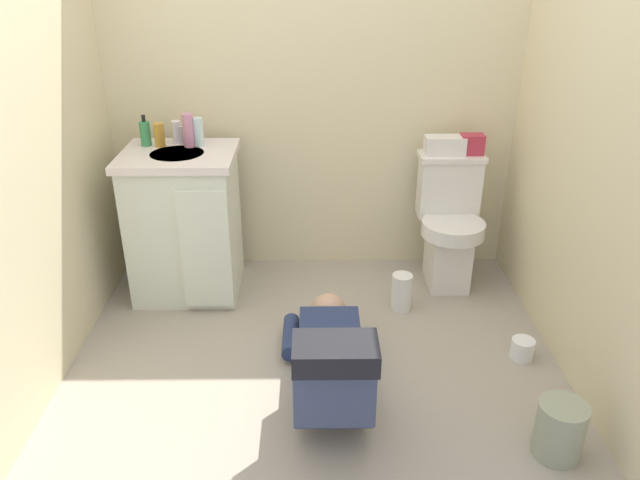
{
  "coord_description": "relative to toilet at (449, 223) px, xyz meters",
  "views": [
    {
      "loc": [
        -0.01,
        -2.44,
        1.78
      ],
      "look_at": [
        0.03,
        0.33,
        0.45
      ],
      "focal_mm": 34.12,
      "sensor_mm": 36.0,
      "label": 1
    }
  ],
  "objects": [
    {
      "name": "wall_back",
      "position": [
        -0.77,
        0.3,
        0.83
      ],
      "size": [
        2.47,
        0.08,
        2.4
      ],
      "primitive_type": "cube",
      "color": "beige",
      "rests_on": "ground_plane"
    },
    {
      "name": "toilet_paper_roll",
      "position": [
        0.22,
        -0.77,
        -0.32
      ],
      "size": [
        0.11,
        0.11,
        0.1
      ],
      "primitive_type": "cylinder",
      "color": "white",
      "rests_on": "ground_plane"
    },
    {
      "name": "tissue_box",
      "position": [
        -0.05,
        0.09,
        0.43
      ],
      "size": [
        0.22,
        0.11,
        0.1
      ],
      "primitive_type": "cube",
      "color": "silver",
      "rests_on": "toilet"
    },
    {
      "name": "trash_can",
      "position": [
        0.16,
        -1.38,
        -0.25
      ],
      "size": [
        0.19,
        0.19,
        0.23
      ],
      "primitive_type": "cylinder",
      "color": "#969D80",
      "rests_on": "ground_plane"
    },
    {
      "name": "faucet",
      "position": [
        -1.48,
        0.06,
        0.5
      ],
      "size": [
        0.02,
        0.02,
        0.1
      ],
      "primitive_type": "cylinder",
      "color": "silver",
      "rests_on": "vanity_cabinet"
    },
    {
      "name": "wall_left",
      "position": [
        -1.97,
        -0.71,
        0.83
      ],
      "size": [
        0.08,
        1.94,
        2.4
      ],
      "primitive_type": "cube",
      "color": "beige",
      "rests_on": "ground_plane"
    },
    {
      "name": "paper_towel_roll",
      "position": [
        -0.3,
        -0.32,
        -0.26
      ],
      "size": [
        0.11,
        0.11,
        0.21
      ],
      "primitive_type": "cylinder",
      "color": "white",
      "rests_on": "ground_plane"
    },
    {
      "name": "person_plumber",
      "position": [
        -0.71,
        -1.01,
        -0.19
      ],
      "size": [
        0.39,
        1.06,
        0.52
      ],
      "color": "navy",
      "rests_on": "ground_plane"
    },
    {
      "name": "toilet",
      "position": [
        0.0,
        0.0,
        0.0
      ],
      "size": [
        0.36,
        0.46,
        0.75
      ],
      "color": "silver",
      "rests_on": "ground_plane"
    },
    {
      "name": "vanity_cabinet",
      "position": [
        -1.48,
        -0.08,
        0.05
      ],
      "size": [
        0.6,
        0.53,
        0.82
      ],
      "color": "silver",
      "rests_on": "ground_plane"
    },
    {
      "name": "ground_plane",
      "position": [
        -0.77,
        -0.71,
        -0.39
      ],
      "size": [
        2.81,
        2.94,
        0.04
      ],
      "primitive_type": "cube",
      "color": "#A29785"
    },
    {
      "name": "bottle_clear",
      "position": [
        -1.39,
        0.03,
        0.53
      ],
      "size": [
        0.05,
        0.05,
        0.15
      ],
      "primitive_type": "cylinder",
      "color": "silver",
      "rests_on": "vanity_cabinet"
    },
    {
      "name": "wall_right",
      "position": [
        0.42,
        -0.71,
        0.83
      ],
      "size": [
        0.08,
        1.94,
        2.4
      ],
      "primitive_type": "cube",
      "color": "beige",
      "rests_on": "ground_plane"
    },
    {
      "name": "toiletry_bag",
      "position": [
        0.1,
        0.09,
        0.44
      ],
      "size": [
        0.12,
        0.09,
        0.11
      ],
      "primitive_type": "cube",
      "color": "#B22D3F",
      "rests_on": "toilet"
    },
    {
      "name": "bottle_amber",
      "position": [
        -1.6,
        0.02,
        0.52
      ],
      "size": [
        0.05,
        0.05,
        0.13
      ],
      "primitive_type": "cylinder",
      "color": "gold",
      "rests_on": "vanity_cabinet"
    },
    {
      "name": "soap_dispenser",
      "position": [
        -1.67,
        0.04,
        0.52
      ],
      "size": [
        0.06,
        0.06,
        0.17
      ],
      "color": "#398F53",
      "rests_on": "vanity_cabinet"
    },
    {
      "name": "bottle_white",
      "position": [
        -1.52,
        0.08,
        0.51
      ],
      "size": [
        0.05,
        0.05,
        0.12
      ],
      "primitive_type": "cylinder",
      "color": "white",
      "rests_on": "vanity_cabinet"
    },
    {
      "name": "bottle_pink",
      "position": [
        -1.44,
        0.02,
        0.54
      ],
      "size": [
        0.06,
        0.06,
        0.18
      ],
      "primitive_type": "cylinder",
      "color": "pink",
      "rests_on": "vanity_cabinet"
    }
  ]
}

